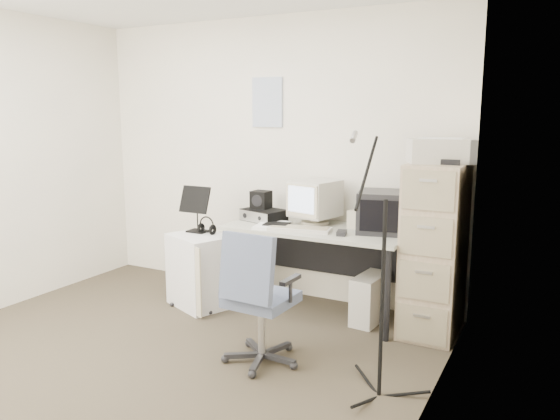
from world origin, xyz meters
The scene contains 21 objects.
floor centered at (0.00, 0.00, -0.01)m, with size 3.60×3.60×0.01m, color #3C3627.
wall_back centered at (0.00, 1.80, 1.25)m, with size 3.60×0.02×2.50m, color white.
wall_right centered at (1.80, 0.00, 1.25)m, with size 0.02×3.60×2.50m, color white.
wall_calendar centered at (-0.02, 1.79, 1.75)m, with size 0.30×0.02×0.44m, color white.
filing_cabinet centered at (1.58, 1.48, 0.65)m, with size 0.40×0.60×1.30m, color #BEAC94.
printer centered at (1.58, 1.50, 1.39)m, with size 0.45×0.31×0.17m, color #BBB5A9.
desk centered at (0.63, 1.45, 0.36)m, with size 1.50×0.70×0.73m, color #A1A195.
crt_monitor centered at (0.56, 1.57, 0.92)m, with size 0.34×0.36×0.37m, color #BBB5A9.
crt_tv centered at (1.14, 1.54, 0.89)m, with size 0.36×0.38×0.33m, color black.
desk_speaker centered at (0.90, 1.56, 0.80)m, with size 0.08×0.08×0.15m, color #C0B598.
keyboard centered at (0.56, 1.27, 0.74)m, with size 0.50×0.18×0.03m, color #BBB5A9.
mouse centered at (0.91, 1.28, 0.75)m, with size 0.07×0.12×0.04m, color black.
radio_receiver centered at (0.10, 1.49, 0.78)m, with size 0.35×0.25×0.10m, color black.
radio_speaker centered at (0.05, 1.53, 0.91)m, with size 0.15×0.14×0.15m, color black.
papers centered at (0.29, 1.31, 0.74)m, with size 0.25×0.34×0.02m, color white.
pc_tower centered at (1.10, 1.46, 0.19)m, with size 0.18×0.41×0.38m, color #BBB5A9.
office_chair centered at (0.68, 0.43, 0.46)m, with size 0.53×0.53×0.92m, color #485670.
side_cart centered at (-0.33, 1.13, 0.31)m, with size 0.51×0.40×0.63m, color silver.
music_stand centered at (-0.41, 1.23, 0.84)m, with size 0.28×0.15×0.42m, color black.
headphones centered at (-0.30, 1.21, 0.68)m, with size 0.16×0.16×0.03m, color black.
mic_stand centered at (1.52, 0.37, 0.78)m, with size 0.02×0.02×1.55m, color black.
Camera 1 is at (2.41, -2.57, 1.68)m, focal length 35.00 mm.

